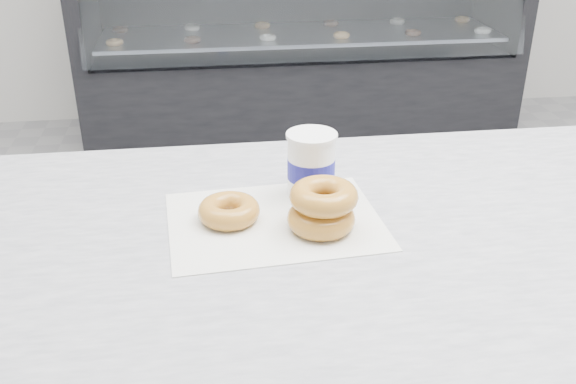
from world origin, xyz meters
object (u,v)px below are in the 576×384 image
at_px(display_case, 300,49).
at_px(donut_stack, 322,207).
at_px(donut_single, 229,211).
at_px(coffee_cup, 311,164).

height_order(display_case, donut_stack, display_case).
xyz_separation_m(donut_single, donut_stack, (0.14, -0.05, 0.02)).
relative_size(donut_stack, coffee_cup, 1.29).
bearing_deg(coffee_cup, donut_stack, -75.06).
bearing_deg(coffee_cup, display_case, 97.55).
relative_size(display_case, donut_single, 23.82).
bearing_deg(display_case, donut_single, -101.17).
xyz_separation_m(display_case, coffee_cup, (-0.38, -2.60, 0.47)).
distance_m(display_case, donut_single, 2.75).
bearing_deg(coffee_cup, donut_single, -137.65).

